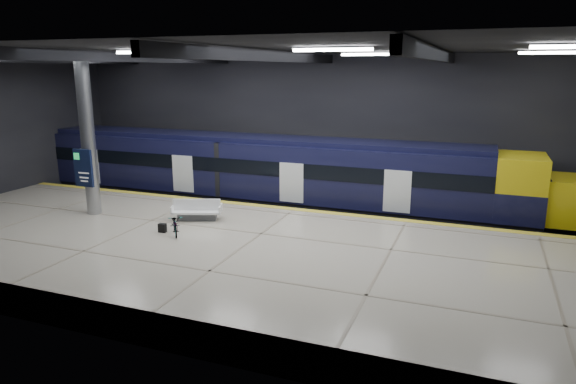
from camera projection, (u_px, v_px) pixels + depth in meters
The scene contains 10 objects.
ground at pixel (271, 252), 20.95m from camera, with size 30.00×30.00×0.00m, color black.
room_shell at pixel (270, 111), 19.60m from camera, with size 30.10×16.10×8.05m.
platform at pixel (244, 260), 18.55m from camera, with size 30.00×11.00×1.10m, color #B6AD9A.
safety_strip at pixel (295, 209), 23.18m from camera, with size 30.00×0.40×0.01m, color yellow.
rails at pixel (313, 215), 25.92m from camera, with size 30.00×1.52×0.16m.
train at pixel (279, 174), 26.10m from camera, with size 29.40×2.84×3.79m.
bench at pixel (197, 213), 21.50m from camera, with size 2.21×1.51×0.90m.
bicycle at pixel (175, 224), 19.64m from camera, with size 0.52×1.49×0.78m, color #99999E.
pannier_bag at pixel (162, 228), 19.90m from camera, with size 0.30×0.18×0.35m, color black.
info_column at pixel (87, 137), 21.74m from camera, with size 0.90×0.78×6.90m.
Camera 1 is at (7.71, -18.23, 7.32)m, focal length 32.00 mm.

